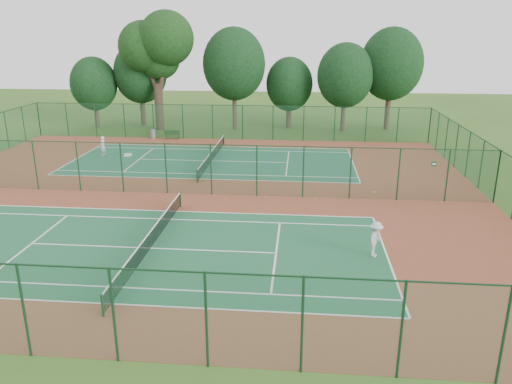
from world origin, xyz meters
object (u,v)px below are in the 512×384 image
player_near (376,239)px  trash_bin (153,134)px  kit_bag (128,155)px  bench (172,134)px  player_far (103,146)px  big_tree (157,46)px

player_near → trash_bin: size_ratio=1.83×
kit_bag → bench: bearing=51.8°
player_near → bench: bearing=52.8°
player_near → player_far: bearing=68.5°
trash_bin → big_tree: (-0.51, 5.05, 8.51)m
player_near → big_tree: bearing=51.8°
kit_bag → player_far: bearing=156.4°
player_near → bench: player_near is taller
bench → kit_bag: 7.81m
player_far → bench: bearing=162.8°
player_near → player_far: player_near is taller
player_near → player_far: size_ratio=1.04×
player_far → bench: (4.32, 7.48, -0.39)m
kit_bag → player_near: bearing=-67.4°
player_far → big_tree: size_ratio=0.14×
player_near → kit_bag: size_ratio=2.63×
player_far → trash_bin: 7.89m
player_near → kit_bag: bearing=65.3°
bench → big_tree: (-2.53, 5.10, 8.52)m
trash_bin → kit_bag: trash_bin is taller
trash_bin → kit_bag: bearing=-90.5°
player_near → trash_bin: (-18.94, 26.42, -0.42)m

